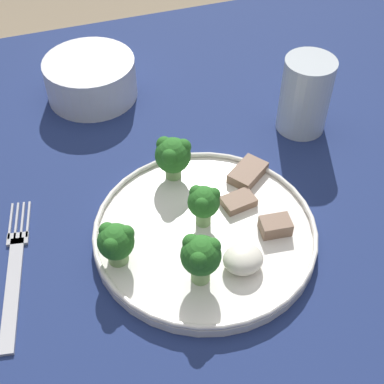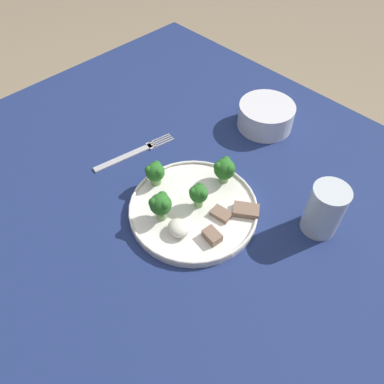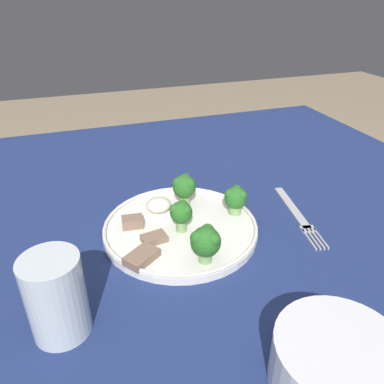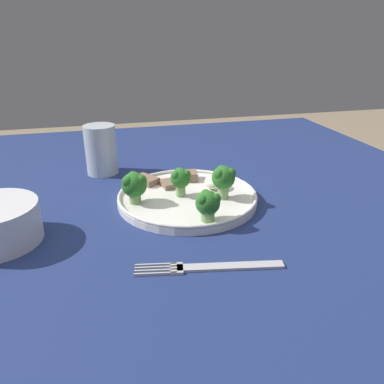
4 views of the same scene
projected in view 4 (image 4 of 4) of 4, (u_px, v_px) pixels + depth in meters
The scene contains 12 objects.
table at pixel (202, 249), 0.72m from camera, with size 1.21×1.09×0.77m.
dinner_plate at pixel (187, 197), 0.69m from camera, with size 0.25×0.25×0.02m.
fork at pixel (211, 267), 0.50m from camera, with size 0.05×0.20×0.00m.
drinking_glass at pixel (101, 152), 0.81m from camera, with size 0.07×0.07×0.11m.
broccoli_floret_near_rim_left at pixel (180, 179), 0.67m from camera, with size 0.04×0.04×0.05m.
broccoli_floret_center_left at pixel (208, 203), 0.58m from camera, with size 0.04×0.04×0.05m.
broccoli_floret_back_left at pixel (134, 185), 0.64m from camera, with size 0.04×0.04×0.06m.
broccoli_floret_front_left at pixel (223, 178), 0.66m from camera, with size 0.04×0.04×0.06m.
meat_slice_front_slice at pixel (190, 176), 0.75m from camera, with size 0.04×0.03×0.02m.
meat_slice_middle_slice at pixel (169, 184), 0.72m from camera, with size 0.04×0.03×0.01m.
meat_slice_rear_slice at pixel (146, 180), 0.74m from camera, with size 0.06×0.05×0.01m.
sauce_dollop at pixel (215, 182), 0.71m from camera, with size 0.04×0.04×0.02m.
Camera 4 is at (-0.59, 0.17, 1.06)m, focal length 35.00 mm.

